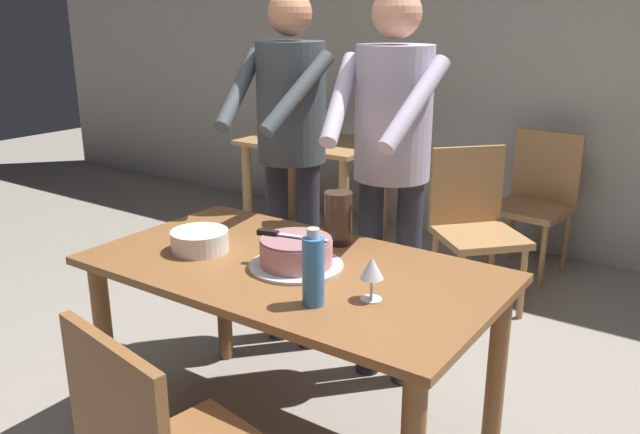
{
  "coord_description": "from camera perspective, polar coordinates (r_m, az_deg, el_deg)",
  "views": [
    {
      "loc": [
        1.32,
        -1.74,
        1.62
      ],
      "look_at": [
        0.03,
        0.14,
        0.9
      ],
      "focal_mm": 36.41,
      "sensor_mm": 36.0,
      "label": 1
    }
  ],
  "objects": [
    {
      "name": "back_wall",
      "position": [
        4.69,
        18.68,
        13.32
      ],
      "size": [
        10.0,
        0.12,
        2.7
      ],
      "primitive_type": "cube",
      "color": "#BCB7AD",
      "rests_on": "ground_plane"
    },
    {
      "name": "main_dining_table",
      "position": [
        2.4,
        -2.47,
        -6.85
      ],
      "size": [
        1.49,
        0.83,
        0.75
      ],
      "color": "brown",
      "rests_on": "ground_plane"
    },
    {
      "name": "cake_on_platter",
      "position": [
        2.31,
        -2.11,
        -3.25
      ],
      "size": [
        0.34,
        0.34,
        0.11
      ],
      "color": "silver",
      "rests_on": "main_dining_table"
    },
    {
      "name": "cake_knife",
      "position": [
        2.32,
        -3.75,
        -1.52
      ],
      "size": [
        0.27,
        0.08,
        0.02
      ],
      "color": "silver",
      "rests_on": "cake_on_platter"
    },
    {
      "name": "plate_stack",
      "position": [
        2.52,
        -10.52,
        -2.06
      ],
      "size": [
        0.22,
        0.22,
        0.08
      ],
      "color": "white",
      "rests_on": "main_dining_table"
    },
    {
      "name": "wine_glass_near",
      "position": [
        2.04,
        4.58,
        -4.63
      ],
      "size": [
        0.08,
        0.08,
        0.14
      ],
      "color": "silver",
      "rests_on": "main_dining_table"
    },
    {
      "name": "water_bottle",
      "position": [
        2.0,
        -0.59,
        -4.69
      ],
      "size": [
        0.07,
        0.07,
        0.25
      ],
      "color": "#387AC6",
      "rests_on": "main_dining_table"
    },
    {
      "name": "hurricane_lamp",
      "position": [
        2.53,
        1.61,
        -0.05
      ],
      "size": [
        0.11,
        0.11,
        0.21
      ],
      "color": "black",
      "rests_on": "main_dining_table"
    },
    {
      "name": "person_cutting_cake",
      "position": [
        2.74,
        6.31,
        5.92
      ],
      "size": [
        0.46,
        0.57,
        1.72
      ],
      "color": "#2D2D38",
      "rests_on": "ground_plane"
    },
    {
      "name": "person_standing_beside",
      "position": [
        3.06,
        -2.62,
        7.22
      ],
      "size": [
        0.47,
        0.56,
        1.72
      ],
      "color": "#2D2D38",
      "rests_on": "ground_plane"
    },
    {
      "name": "background_table",
      "position": [
        4.75,
        -0.43,
        4.83
      ],
      "size": [
        1.0,
        0.7,
        0.74
      ],
      "color": "tan",
      "rests_on": "ground_plane"
    },
    {
      "name": "background_chair_0",
      "position": [
        4.38,
        18.46,
        1.64
      ],
      "size": [
        0.48,
        0.48,
        0.9
      ],
      "color": "tan",
      "rests_on": "ground_plane"
    },
    {
      "name": "background_chair_1",
      "position": [
        3.76,
        13.41,
        -0.44
      ],
      "size": [
        0.62,
        0.62,
        0.9
      ],
      "color": "tan",
      "rests_on": "ground_plane"
    }
  ]
}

